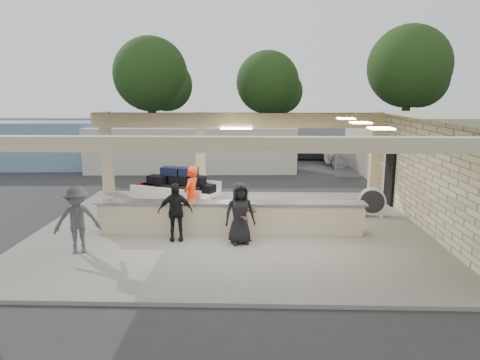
{
  "coord_description": "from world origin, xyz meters",
  "views": [
    {
      "loc": [
        0.68,
        -13.03,
        4.33
      ],
      "look_at": [
        0.26,
        1.0,
        1.45
      ],
      "focal_mm": 32.0,
      "sensor_mm": 36.0,
      "label": 1
    }
  ],
  "objects_px": {
    "passenger_a": "(245,215)",
    "baggage_counter": "(230,217)",
    "car_white_a": "(372,154)",
    "car_dark": "(316,148)",
    "passenger_b": "(175,212)",
    "container_blue": "(39,145)",
    "baggage_handler": "(192,196)",
    "container_white": "(192,149)",
    "passenger_d": "(240,213)",
    "car_white_b": "(411,152)",
    "passenger_c": "(77,220)",
    "luggage_cart": "(176,188)",
    "drum_fan": "(372,201)"
  },
  "relations": [
    {
      "from": "car_white_a",
      "to": "car_white_b",
      "type": "xyz_separation_m",
      "value": [
        2.8,
        1.44,
        -0.06
      ]
    },
    {
      "from": "drum_fan",
      "to": "passenger_d",
      "type": "xyz_separation_m",
      "value": [
        -4.5,
        -2.84,
        0.34
      ]
    },
    {
      "from": "passenger_a",
      "to": "baggage_counter",
      "type": "bearing_deg",
      "value": 83.1
    },
    {
      "from": "container_blue",
      "to": "passenger_b",
      "type": "bearing_deg",
      "value": -53.3
    },
    {
      "from": "container_white",
      "to": "container_blue",
      "type": "xyz_separation_m",
      "value": [
        -8.92,
        0.67,
        0.11
      ]
    },
    {
      "from": "car_dark",
      "to": "container_blue",
      "type": "xyz_separation_m",
      "value": [
        -16.42,
        -3.86,
        0.6
      ]
    },
    {
      "from": "baggage_handler",
      "to": "passenger_a",
      "type": "xyz_separation_m",
      "value": [
        1.75,
        -1.67,
        -0.15
      ]
    },
    {
      "from": "baggage_handler",
      "to": "passenger_b",
      "type": "relative_size",
      "value": 1.13
    },
    {
      "from": "passenger_b",
      "to": "car_white_a",
      "type": "height_order",
      "value": "passenger_b"
    },
    {
      "from": "baggage_handler",
      "to": "container_white",
      "type": "bearing_deg",
      "value": -153.09
    },
    {
      "from": "container_white",
      "to": "baggage_handler",
      "type": "bearing_deg",
      "value": -84.65
    },
    {
      "from": "luggage_cart",
      "to": "baggage_handler",
      "type": "bearing_deg",
      "value": -43.41
    },
    {
      "from": "passenger_a",
      "to": "car_white_a",
      "type": "xyz_separation_m",
      "value": [
        7.25,
        13.52,
        -0.13
      ]
    },
    {
      "from": "passenger_c",
      "to": "car_white_a",
      "type": "distance_m",
      "value": 18.59
    },
    {
      "from": "passenger_a",
      "to": "container_blue",
      "type": "height_order",
      "value": "container_blue"
    },
    {
      "from": "drum_fan",
      "to": "car_white_a",
      "type": "bearing_deg",
      "value": 86.14
    },
    {
      "from": "car_white_a",
      "to": "car_dark",
      "type": "xyz_separation_m",
      "value": [
        -2.91,
        2.71,
        -0.03
      ]
    },
    {
      "from": "passenger_b",
      "to": "car_dark",
      "type": "bearing_deg",
      "value": 60.12
    },
    {
      "from": "drum_fan",
      "to": "passenger_c",
      "type": "bearing_deg",
      "value": -146.07
    },
    {
      "from": "passenger_a",
      "to": "car_dark",
      "type": "xyz_separation_m",
      "value": [
        4.34,
        16.23,
        -0.16
      ]
    },
    {
      "from": "luggage_cart",
      "to": "baggage_counter",
      "type": "bearing_deg",
      "value": -29.37
    },
    {
      "from": "container_white",
      "to": "container_blue",
      "type": "relative_size",
      "value": 1.1
    },
    {
      "from": "baggage_handler",
      "to": "passenger_a",
      "type": "distance_m",
      "value": 2.43
    },
    {
      "from": "car_white_a",
      "to": "car_white_b",
      "type": "distance_m",
      "value": 3.15
    },
    {
      "from": "passenger_b",
      "to": "container_white",
      "type": "distance_m",
      "value": 11.63
    },
    {
      "from": "passenger_b",
      "to": "passenger_d",
      "type": "distance_m",
      "value": 1.88
    },
    {
      "from": "luggage_cart",
      "to": "drum_fan",
      "type": "distance_m",
      "value": 6.91
    },
    {
      "from": "drum_fan",
      "to": "passenger_c",
      "type": "height_order",
      "value": "passenger_c"
    },
    {
      "from": "luggage_cart",
      "to": "container_blue",
      "type": "bearing_deg",
      "value": 155.61
    },
    {
      "from": "drum_fan",
      "to": "passenger_a",
      "type": "distance_m",
      "value": 5.17
    },
    {
      "from": "baggage_counter",
      "to": "car_white_b",
      "type": "bearing_deg",
      "value": 53.35
    },
    {
      "from": "passenger_c",
      "to": "passenger_d",
      "type": "xyz_separation_m",
      "value": [
        4.3,
        0.86,
        -0.04
      ]
    },
    {
      "from": "passenger_d",
      "to": "container_blue",
      "type": "bearing_deg",
      "value": 120.32
    },
    {
      "from": "luggage_cart",
      "to": "passenger_c",
      "type": "distance_m",
      "value": 4.55
    },
    {
      "from": "passenger_d",
      "to": "container_blue",
      "type": "relative_size",
      "value": 0.17
    },
    {
      "from": "drum_fan",
      "to": "car_white_b",
      "type": "distance_m",
      "value": 13.46
    },
    {
      "from": "passenger_d",
      "to": "car_white_a",
      "type": "xyz_separation_m",
      "value": [
        7.39,
        13.6,
        -0.2
      ]
    },
    {
      "from": "car_white_a",
      "to": "car_dark",
      "type": "bearing_deg",
      "value": 53.45
    },
    {
      "from": "car_dark",
      "to": "car_white_b",
      "type": "bearing_deg",
      "value": -99.58
    },
    {
      "from": "passenger_c",
      "to": "car_dark",
      "type": "relative_size",
      "value": 0.41
    },
    {
      "from": "luggage_cart",
      "to": "passenger_a",
      "type": "bearing_deg",
      "value": -32.08
    },
    {
      "from": "baggage_counter",
      "to": "passenger_d",
      "type": "xyz_separation_m",
      "value": [
        0.33,
        -0.91,
        0.4
      ]
    },
    {
      "from": "luggage_cart",
      "to": "passenger_b",
      "type": "xyz_separation_m",
      "value": [
        0.52,
        -3.06,
        -0.02
      ]
    },
    {
      "from": "car_white_b",
      "to": "drum_fan",
      "type": "bearing_deg",
      "value": 144.46
    },
    {
      "from": "drum_fan",
      "to": "car_dark",
      "type": "distance_m",
      "value": 13.48
    },
    {
      "from": "passenger_d",
      "to": "container_white",
      "type": "relative_size",
      "value": 0.15
    },
    {
      "from": "luggage_cart",
      "to": "container_blue",
      "type": "height_order",
      "value": "container_blue"
    },
    {
      "from": "drum_fan",
      "to": "baggage_handler",
      "type": "height_order",
      "value": "baggage_handler"
    },
    {
      "from": "passenger_a",
      "to": "passenger_d",
      "type": "relative_size",
      "value": 0.92
    },
    {
      "from": "luggage_cart",
      "to": "car_dark",
      "type": "xyz_separation_m",
      "value": [
        6.87,
        13.04,
        -0.22
      ]
    }
  ]
}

